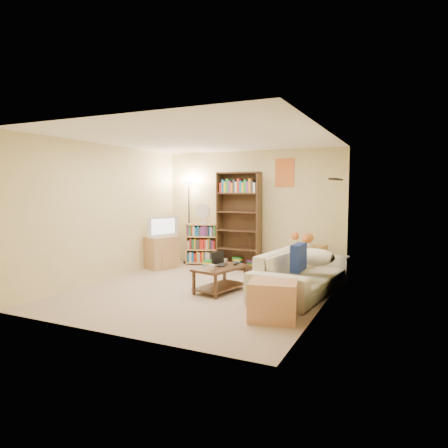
# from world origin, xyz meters

# --- Properties ---
(room) EXTENTS (4.50, 4.54, 2.52)m
(room) POSITION_xyz_m (0.00, 0.01, 1.62)
(room) COLOR #C5A994
(room) RESTS_ON ground
(sofa) EXTENTS (2.58, 1.48, 0.69)m
(sofa) POSITION_xyz_m (1.55, 0.58, 0.34)
(sofa) COLOR beige
(sofa) RESTS_ON ground
(navy_pillow) EXTENTS (0.14, 0.46, 0.41)m
(navy_pillow) POSITION_xyz_m (1.60, 0.06, 0.66)
(navy_pillow) COLOR navy
(navy_pillow) RESTS_ON sofa
(cream_blanket) EXTENTS (0.64, 0.45, 0.27)m
(cream_blanket) POSITION_xyz_m (1.73, 0.61, 0.59)
(cream_blanket) COLOR white
(cream_blanket) RESTS_ON sofa
(tabby_cat) EXTENTS (0.55, 0.24, 0.19)m
(tabby_cat) POSITION_xyz_m (1.35, 1.52, 0.78)
(tabby_cat) COLOR orange
(tabby_cat) RESTS_ON sofa
(coffee_table) EXTENTS (0.69, 1.01, 0.41)m
(coffee_table) POSITION_xyz_m (0.31, 0.04, 0.26)
(coffee_table) COLOR #472B1B
(coffee_table) RESTS_ON ground
(laptop) EXTENTS (0.39, 0.32, 0.02)m
(laptop) POSITION_xyz_m (0.33, 0.16, 0.42)
(laptop) COLOR black
(laptop) RESTS_ON coffee_table
(laptop_screen) EXTENTS (0.08, 0.31, 0.21)m
(laptop_screen) POSITION_xyz_m (0.20, 0.19, 0.54)
(laptop_screen) COLOR white
(laptop_screen) RESTS_ON laptop
(mug) EXTENTS (0.13, 0.13, 0.09)m
(mug) POSITION_xyz_m (0.31, -0.26, 0.46)
(mug) COLOR white
(mug) RESTS_ON coffee_table
(tv_remote) EXTENTS (0.07, 0.17, 0.02)m
(tv_remote) POSITION_xyz_m (0.47, 0.33, 0.42)
(tv_remote) COLOR black
(tv_remote) RESTS_ON coffee_table
(tv_stand) EXTENTS (0.66, 0.75, 0.67)m
(tv_stand) POSITION_xyz_m (-1.70, 1.31, 0.34)
(tv_stand) COLOR tan
(tv_stand) RESTS_ON ground
(television) EXTENTS (0.81, 0.63, 0.43)m
(television) POSITION_xyz_m (-1.70, 1.31, 0.89)
(television) COLOR black
(television) RESTS_ON tv_stand
(tall_bookshelf) EXTENTS (0.92, 0.32, 2.03)m
(tall_bookshelf) POSITION_xyz_m (-0.14, 1.87, 1.07)
(tall_bookshelf) COLOR #3E2B18
(tall_bookshelf) RESTS_ON ground
(short_bookshelf) EXTENTS (0.76, 0.49, 0.91)m
(short_bookshelf) POSITION_xyz_m (-1.11, 2.05, 0.46)
(short_bookshelf) COLOR #DAB96A
(short_bookshelf) RESTS_ON ground
(desk_fan) EXTENTS (0.33, 0.18, 0.44)m
(desk_fan) POSITION_xyz_m (-1.06, 2.01, 1.15)
(desk_fan) COLOR silver
(desk_fan) RESTS_ON short_bookshelf
(floor_lamp) EXTENTS (0.31, 0.31, 1.86)m
(floor_lamp) POSITION_xyz_m (-1.44, 2.05, 1.48)
(floor_lamp) COLOR black
(floor_lamp) RESTS_ON ground
(side_table) EXTENTS (0.63, 0.63, 0.61)m
(side_table) POSITION_xyz_m (1.37, 1.77, 0.31)
(side_table) COLOR tan
(side_table) RESTS_ON ground
(end_cabinet) EXTENTS (0.70, 0.62, 0.50)m
(end_cabinet) POSITION_xyz_m (1.54, -0.96, 0.25)
(end_cabinet) COLOR tan
(end_cabinet) RESTS_ON ground
(book_stacks) EXTENTS (1.39, 0.58, 0.25)m
(book_stacks) POSITION_xyz_m (-0.16, 1.93, 0.11)
(book_stacks) COLOR red
(book_stacks) RESTS_ON ground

